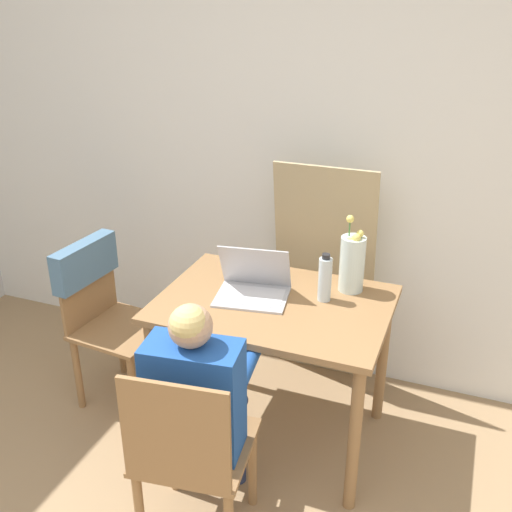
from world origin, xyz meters
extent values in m
cube|color=white|center=(0.00, 2.23, 1.25)|extent=(6.40, 0.05, 2.50)
cube|color=olive|center=(0.02, 1.55, 0.71)|extent=(0.99, 0.70, 0.03)
cylinder|color=olive|center=(-0.43, 1.25, 0.35)|extent=(0.05, 0.05, 0.69)
cylinder|color=olive|center=(0.46, 1.25, 0.35)|extent=(0.05, 0.05, 0.69)
cylinder|color=olive|center=(-0.43, 1.85, 0.35)|extent=(0.05, 0.05, 0.69)
cylinder|color=olive|center=(0.46, 1.85, 0.35)|extent=(0.05, 0.05, 0.69)
cube|color=olive|center=(-0.06, 0.93, 0.41)|extent=(0.45, 0.45, 0.02)
cube|color=olive|center=(-0.04, 0.74, 0.63)|extent=(0.38, 0.07, 0.41)
cylinder|color=olive|center=(0.09, 1.12, 0.20)|extent=(0.04, 0.04, 0.40)
cylinder|color=olive|center=(-0.25, 1.07, 0.20)|extent=(0.04, 0.04, 0.40)
cube|color=olive|center=(-0.78, 1.54, 0.41)|extent=(0.43, 0.43, 0.02)
cube|color=olive|center=(-0.97, 1.56, 0.63)|extent=(0.05, 0.38, 0.41)
cylinder|color=olive|center=(-0.62, 1.36, 0.20)|extent=(0.04, 0.04, 0.40)
cylinder|color=olive|center=(-0.59, 1.69, 0.20)|extent=(0.04, 0.04, 0.40)
cylinder|color=olive|center=(-0.96, 1.39, 0.20)|extent=(0.04, 0.04, 0.40)
cylinder|color=olive|center=(-0.93, 1.72, 0.20)|extent=(0.04, 0.04, 0.40)
cube|color=slate|center=(-0.97, 1.56, 0.74)|extent=(0.11, 0.40, 0.20)
cube|color=#1E4C9E|center=(-0.06, 0.93, 0.64)|extent=(0.36, 0.22, 0.43)
sphere|color=tan|center=(-0.06, 0.93, 0.93)|extent=(0.15, 0.15, 0.15)
sphere|color=#D8BC72|center=(-0.06, 0.91, 0.95)|extent=(0.13, 0.13, 0.13)
cylinder|color=navy|center=(0.00, 1.08, 0.44)|extent=(0.13, 0.29, 0.09)
cylinder|color=navy|center=(-0.16, 1.06, 0.44)|extent=(0.13, 0.29, 0.09)
cylinder|color=navy|center=(-0.02, 1.22, 0.21)|extent=(0.08, 0.08, 0.42)
cylinder|color=navy|center=(-0.17, 1.20, 0.21)|extent=(0.08, 0.08, 0.42)
cylinder|color=#1E4C9E|center=(0.05, 1.15, 0.66)|extent=(0.09, 0.25, 0.06)
cylinder|color=#1E4C9E|center=(-0.23, 1.12, 0.66)|extent=(0.09, 0.25, 0.06)
cube|color=#B2B2B7|center=(-0.09, 1.54, 0.73)|extent=(0.35, 0.29, 0.01)
cube|color=silver|center=(-0.09, 1.54, 0.73)|extent=(0.30, 0.21, 0.00)
cube|color=#B2B2B7|center=(-0.10, 1.61, 0.84)|extent=(0.32, 0.16, 0.22)
cube|color=#19284C|center=(-0.10, 1.61, 0.84)|extent=(0.29, 0.14, 0.19)
cylinder|color=silver|center=(0.30, 1.78, 0.85)|extent=(0.11, 0.11, 0.25)
cylinder|color=#3D7A38|center=(0.32, 1.79, 0.88)|extent=(0.01, 0.01, 0.22)
sphere|color=#EFDB66|center=(0.32, 1.79, 0.99)|extent=(0.03, 0.03, 0.03)
cylinder|color=#3D7A38|center=(0.30, 1.80, 0.86)|extent=(0.01, 0.01, 0.18)
sphere|color=#EFDB66|center=(0.30, 1.80, 0.95)|extent=(0.04, 0.04, 0.04)
cylinder|color=#3D7A38|center=(0.27, 1.79, 0.91)|extent=(0.01, 0.01, 0.28)
sphere|color=#EFDB66|center=(0.27, 1.79, 1.05)|extent=(0.03, 0.03, 0.03)
cylinder|color=#3D7A38|center=(0.28, 1.76, 0.87)|extent=(0.01, 0.01, 0.19)
sphere|color=#EFDB66|center=(0.28, 1.76, 0.96)|extent=(0.04, 0.04, 0.04)
cylinder|color=#3D7A38|center=(0.31, 1.76, 0.88)|extent=(0.01, 0.01, 0.21)
sphere|color=#EFDB66|center=(0.31, 1.76, 0.98)|extent=(0.04, 0.04, 0.04)
cylinder|color=silver|center=(0.21, 1.64, 0.82)|extent=(0.06, 0.06, 0.20)
cylinder|color=#262628|center=(0.21, 1.64, 0.93)|extent=(0.03, 0.03, 0.02)
cube|color=tan|center=(0.10, 2.08, 0.61)|extent=(0.51, 0.19, 1.21)
camera|label=1|loc=(0.77, -0.60, 1.97)|focal=42.00mm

